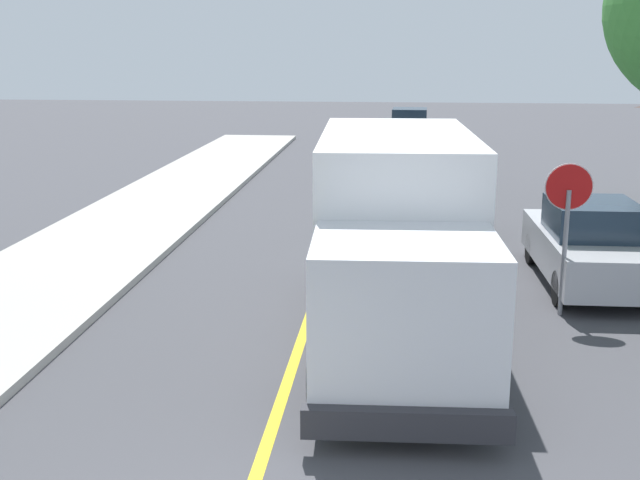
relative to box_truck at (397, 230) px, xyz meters
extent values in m
cube|color=gold|center=(-1.48, 3.06, -1.76)|extent=(0.16, 56.00, 0.01)
cube|color=white|center=(-0.03, 0.73, 0.13)|extent=(2.60, 5.09, 2.60)
cube|color=silver|center=(0.11, -2.76, -0.32)|extent=(2.36, 2.09, 1.70)
cube|color=#1E2D3D|center=(0.15, -3.66, 0.06)|extent=(2.04, 0.16, 0.75)
cube|color=#2D2D33|center=(0.15, -3.84, -1.35)|extent=(2.41, 0.30, 0.36)
cylinder|color=black|center=(1.15, -2.52, -1.27)|extent=(0.34, 1.01, 1.00)
cylinder|color=black|center=(-0.95, -2.61, -1.27)|extent=(0.34, 1.01, 1.00)
cylinder|color=black|center=(0.97, 2.02, -1.27)|extent=(0.34, 1.01, 1.00)
cylinder|color=black|center=(-1.13, 1.94, -1.27)|extent=(0.34, 1.01, 1.00)
cube|color=#4C564C|center=(0.91, 6.23, -1.12)|extent=(1.93, 4.45, 0.76)
cube|color=#1E2D3D|center=(0.91, 6.38, -0.42)|extent=(1.64, 1.85, 0.64)
cylinder|color=black|center=(1.66, 4.80, -1.45)|extent=(0.24, 0.65, 0.64)
cylinder|color=black|center=(0.08, 4.85, -1.45)|extent=(0.24, 0.65, 0.64)
cylinder|color=black|center=(1.74, 7.61, -1.45)|extent=(0.24, 0.65, 0.64)
cylinder|color=black|center=(0.16, 7.66, -1.45)|extent=(0.24, 0.65, 0.64)
cube|color=silver|center=(0.34, 12.68, -1.12)|extent=(2.00, 4.48, 0.76)
cube|color=#1E2D3D|center=(0.34, 12.83, -0.42)|extent=(1.66, 1.87, 0.64)
cylinder|color=black|center=(1.06, 11.24, -1.45)|extent=(0.25, 0.65, 0.64)
cylinder|color=black|center=(-0.52, 11.31, -1.45)|extent=(0.25, 0.65, 0.64)
cylinder|color=black|center=(1.19, 14.05, -1.45)|extent=(0.25, 0.65, 0.64)
cylinder|color=black|center=(-0.39, 14.12, -1.45)|extent=(0.25, 0.65, 0.64)
cube|color=#B7B7BC|center=(0.23, 19.21, -1.12)|extent=(1.91, 4.44, 0.76)
cube|color=#1E2D3D|center=(0.23, 19.36, -0.42)|extent=(1.63, 1.84, 0.64)
cylinder|color=black|center=(1.06, 17.82, -1.45)|extent=(0.24, 0.65, 0.64)
cylinder|color=black|center=(-0.52, 17.79, -1.45)|extent=(0.24, 0.65, 0.64)
cylinder|color=black|center=(0.99, 20.64, -1.45)|extent=(0.24, 0.65, 0.64)
cylinder|color=black|center=(-0.59, 20.60, -1.45)|extent=(0.24, 0.65, 0.64)
cube|color=black|center=(0.51, 25.20, -1.12)|extent=(1.97, 4.47, 0.76)
cube|color=#1E2D3D|center=(0.51, 25.35, -0.42)|extent=(1.65, 1.86, 0.64)
cylinder|color=black|center=(1.24, 23.76, -1.45)|extent=(0.24, 0.65, 0.64)
cylinder|color=black|center=(-0.34, 23.82, -1.45)|extent=(0.24, 0.65, 0.64)
cylinder|color=black|center=(1.35, 26.58, -1.45)|extent=(0.24, 0.65, 0.64)
cylinder|color=black|center=(-0.23, 26.64, -1.45)|extent=(0.24, 0.65, 0.64)
cube|color=#B7B7BC|center=(3.72, 3.27, -1.12)|extent=(1.87, 4.43, 0.76)
cube|color=#1E2D3D|center=(3.73, 3.12, -0.42)|extent=(1.61, 1.82, 0.64)
cylinder|color=black|center=(2.91, 4.67, -1.45)|extent=(0.23, 0.64, 0.64)
cylinder|color=black|center=(4.49, 4.69, -1.45)|extent=(0.23, 0.64, 0.64)
cylinder|color=black|center=(2.96, 1.85, -1.45)|extent=(0.23, 0.64, 0.64)
cylinder|color=gray|center=(2.86, 1.35, -0.67)|extent=(0.08, 0.08, 2.20)
cylinder|color=red|center=(2.86, 1.38, 0.48)|extent=(0.76, 0.03, 0.76)
cylinder|color=white|center=(2.86, 1.40, 0.48)|extent=(0.80, 0.02, 0.80)
camera|label=1|loc=(-0.03, -12.01, 2.81)|focal=44.24mm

